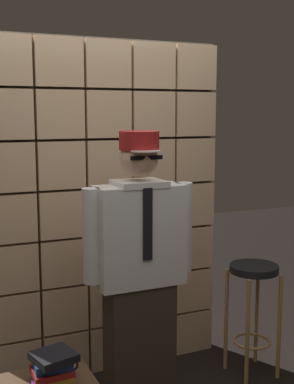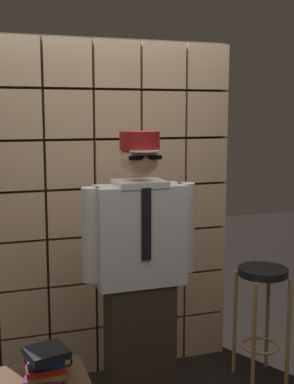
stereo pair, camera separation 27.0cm
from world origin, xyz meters
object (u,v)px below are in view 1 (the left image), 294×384
Objects in this scene: standing_person at (139,272)px; book_stack at (53,368)px; coffee_mug at (63,368)px; bar_stool at (253,293)px.

book_stack is at bearing -152.91° from standing_person.
standing_person is 0.71m from coffee_mug.
bar_stool is at bearing 8.84° from standing_person.
bar_stool is 1.61m from book_stack.
bar_stool reaches higher than book_stack.
bar_stool is 1.53m from coffee_mug.
standing_person is 13.87× the size of coffee_mug.
book_stack is (-0.61, -0.32, -0.33)m from standing_person.
coffee_mug is (-1.48, -0.42, -0.06)m from bar_stool.
standing_person reaches higher than book_stack.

